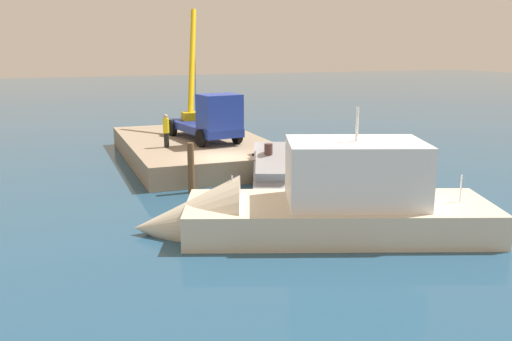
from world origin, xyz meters
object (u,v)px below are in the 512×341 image
Objects in this scene: dock_worker at (166,130)px; salvaged_car at (272,171)px; moored_yacht at (291,217)px; crane_truck at (209,116)px.

dock_worker is 7.11m from salvaged_car.
moored_yacht is (6.78, -2.03, -0.08)m from salvaged_car.
crane_truck reaches higher than salvaged_car.
crane_truck reaches higher than moored_yacht.
dock_worker is 0.14× the size of moored_yacht.
crane_truck is at bearing -170.05° from salvaged_car.
salvaged_car is (5.73, 3.97, -1.40)m from dock_worker.
moored_yacht is at bearing 8.78° from dock_worker.
crane_truck is at bearing 111.17° from dock_worker.
crane_truck is 3.02m from dock_worker.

